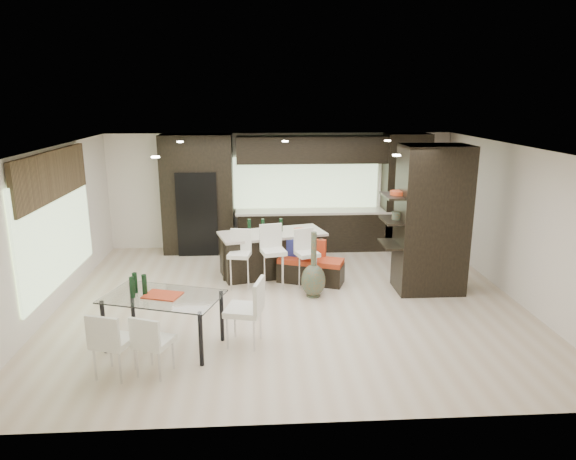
{
  "coord_description": "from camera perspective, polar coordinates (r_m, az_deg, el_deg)",
  "views": [
    {
      "loc": [
        -0.56,
        -8.45,
        3.53
      ],
      "look_at": [
        0.0,
        0.6,
        1.15
      ],
      "focal_mm": 32.0,
      "sensor_mm": 36.0,
      "label": 1
    }
  ],
  "objects": [
    {
      "name": "stool_left",
      "position": [
        9.7,
        -5.4,
        -3.89
      ],
      "size": [
        0.46,
        0.46,
        0.89
      ],
      "primitive_type": "cube",
      "rotation": [
        0.0,
        0.0,
        -0.19
      ],
      "color": "white",
      "rests_on": "ground"
    },
    {
      "name": "stone_accent",
      "position": [
        9.37,
        -24.7,
        5.52
      ],
      "size": [
        0.08,
        3.0,
        0.8
      ],
      "primitive_type": "cube",
      "color": "brown",
      "rests_on": "left_wall"
    },
    {
      "name": "right_wall",
      "position": [
        9.85,
        24.16,
        0.61
      ],
      "size": [
        0.02,
        7.0,
        2.7
      ],
      "primitive_type": "cube",
      "color": "white",
      "rests_on": "ground"
    },
    {
      "name": "floor_vase",
      "position": [
        9.2,
        2.85,
        -3.87
      ],
      "size": [
        0.47,
        0.47,
        1.21
      ],
      "primitive_type": null,
      "rotation": [
        0.0,
        0.0,
        0.06
      ],
      "color": "#464D37",
      "rests_on": "ground"
    },
    {
      "name": "dining_table",
      "position": [
        7.68,
        -13.59,
        -9.83
      ],
      "size": [
        1.83,
        1.37,
        0.78
      ],
      "primitive_type": "cube",
      "rotation": [
        0.0,
        0.0,
        -0.31
      ],
      "color": "white",
      "rests_on": "ground"
    },
    {
      "name": "window_left",
      "position": [
        9.54,
        -24.3,
        0.18
      ],
      "size": [
        0.04,
        3.2,
        1.9
      ],
      "primitive_type": "cube",
      "color": "#B2D199",
      "rests_on": "left_wall"
    },
    {
      "name": "ceiling_spots",
      "position": [
        8.76,
        0.14,
        9.14
      ],
      "size": [
        4.0,
        3.0,
        0.02
      ],
      "primitive_type": "cube",
      "color": "white",
      "rests_on": "ceiling"
    },
    {
      "name": "back_wall",
      "position": [
        12.16,
        -0.85,
        4.37
      ],
      "size": [
        8.0,
        0.02,
        2.7
      ],
      "primitive_type": "cube",
      "color": "white",
      "rests_on": "ground"
    },
    {
      "name": "chair_near",
      "position": [
        7.02,
        -14.63,
        -12.35
      ],
      "size": [
        0.55,
        0.55,
        0.78
      ],
      "primitive_type": "cube",
      "rotation": [
        0.0,
        0.0,
        -0.38
      ],
      "color": "white",
      "rests_on": "ground"
    },
    {
      "name": "kitchen_island",
      "position": [
        10.41,
        -1.76,
        -2.6
      ],
      "size": [
        2.24,
        1.4,
        0.87
      ],
      "primitive_type": "cube",
      "rotation": [
        0.0,
        0.0,
        0.26
      ],
      "color": "black",
      "rests_on": "ground"
    },
    {
      "name": "partition_column",
      "position": [
        9.65,
        15.69,
        1.09
      ],
      "size": [
        1.2,
        0.8,
        2.7
      ],
      "primitive_type": "cube",
      "color": "black",
      "rests_on": "ground"
    },
    {
      "name": "back_cabinetry",
      "position": [
        11.87,
        1.64,
        4.11
      ],
      "size": [
        6.8,
        0.68,
        2.7
      ],
      "primitive_type": "cube",
      "color": "black",
      "rests_on": "ground"
    },
    {
      "name": "window_back",
      "position": [
        12.13,
        2.0,
        5.3
      ],
      "size": [
        3.4,
        0.04,
        1.2
      ],
      "primitive_type": "cube",
      "color": "#B2D199",
      "rests_on": "back_wall"
    },
    {
      "name": "chair_end",
      "position": [
        7.54,
        -4.91,
        -9.35
      ],
      "size": [
        0.61,
        0.61,
        0.93
      ],
      "primitive_type": "cube",
      "rotation": [
        0.0,
        0.0,
        1.33
      ],
      "color": "white",
      "rests_on": "ground"
    },
    {
      "name": "left_wall",
      "position": [
        9.38,
        -24.95,
        -0.13
      ],
      "size": [
        0.02,
        7.0,
        2.7
      ],
      "primitive_type": "cube",
      "color": "white",
      "rests_on": "ground"
    },
    {
      "name": "stool_mid",
      "position": [
        9.68,
        -1.62,
        -3.66
      ],
      "size": [
        0.51,
        0.51,
        0.96
      ],
      "primitive_type": "cube",
      "rotation": [
        0.0,
        0.0,
        0.23
      ],
      "color": "white",
      "rests_on": "ground"
    },
    {
      "name": "stool_right",
      "position": [
        9.75,
        2.14,
        -3.77
      ],
      "size": [
        0.5,
        0.5,
        0.88
      ],
      "primitive_type": "cube",
      "rotation": [
        0.0,
        0.0,
        0.33
      ],
      "color": "white",
      "rests_on": "ground"
    },
    {
      "name": "bench",
      "position": [
        10.01,
        2.54,
        -4.5
      ],
      "size": [
        1.34,
        0.9,
        0.48
      ],
      "primitive_type": "cube",
      "rotation": [
        0.0,
        0.0,
        -0.36
      ],
      "color": "black",
      "rests_on": "ground"
    },
    {
      "name": "chair_far",
      "position": [
        7.11,
        -18.78,
        -12.07
      ],
      "size": [
        0.57,
        0.57,
        0.84
      ],
      "primitive_type": "cube",
      "rotation": [
        0.0,
        0.0,
        -0.3
      ],
      "color": "white",
      "rests_on": "ground"
    },
    {
      "name": "refrigerator",
      "position": [
        11.93,
        -9.91,
        1.99
      ],
      "size": [
        0.9,
        0.68,
        1.9
      ],
      "primitive_type": "cube",
      "color": "black",
      "rests_on": "ground"
    },
    {
      "name": "ceiling",
      "position": [
        8.51,
        0.25,
        9.11
      ],
      "size": [
        8.0,
        7.0,
        0.02
      ],
      "primitive_type": "cube",
      "color": "white",
      "rests_on": "ground"
    },
    {
      "name": "ground",
      "position": [
        9.17,
        0.23,
        -7.92
      ],
      "size": [
        8.0,
        8.0,
        0.0
      ],
      "primitive_type": "plane",
      "color": "beige",
      "rests_on": "ground"
    }
  ]
}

